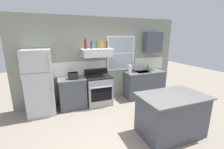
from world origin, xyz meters
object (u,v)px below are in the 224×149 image
Objects in this scene: bottle_amber_wine at (107,44)px; bottle_red_label_wine at (86,44)px; stove_range at (99,90)px; bottle_champagne_gold_foil at (102,44)px; toaster at (73,76)px; kitchen_island at (171,115)px; refrigerator at (40,83)px; dish_soap_bottle at (148,68)px; bottle_blue_liqueur at (91,45)px; bottle_olive_oil_square at (96,45)px; paper_towel_roll at (130,69)px.

bottle_red_label_wine is at bearing -179.90° from bottle_amber_wine.
bottle_champagne_gold_foil reaches higher than stove_range.
toaster reaches higher than stove_range.
refrigerator is at bearing 142.74° from kitchen_island.
bottle_blue_liqueur is at bearing -177.68° from dish_soap_bottle.
bottle_amber_wine is at bearing 18.89° from stove_range.
dish_soap_bottle reaches higher than kitchen_island.
refrigerator is 2.06m from bottle_champagne_gold_foil.
refrigerator is at bearing -176.16° from bottle_amber_wine.
stove_range is at bearing -17.94° from bottle_red_label_wine.
bottle_amber_wine is (1.97, 0.13, 0.97)m from refrigerator.
bottle_olive_oil_square is 0.92× the size of bottle_champagne_gold_foil.
bottle_olive_oil_square is at bearing 5.16° from refrigerator.
toaster is 0.27× the size of stove_range.
bottle_amber_wine is 1.03× the size of paper_towel_roll.
stove_range is at bearing -175.82° from dish_soap_bottle.
bottle_red_label_wine is (1.32, 0.13, 0.98)m from refrigerator.
toaster is 1.16m from bottle_olive_oil_square.
dish_soap_bottle is (0.76, 0.10, -0.04)m from paper_towel_roll.
bottle_olive_oil_square is (0.33, 0.02, -0.01)m from bottle_red_label_wine.
kitchen_island is (1.20, -2.12, -1.40)m from bottle_blue_liqueur.
refrigerator is at bearing -177.01° from bottle_blue_liqueur.
paper_towel_roll is at bearing -4.55° from bottle_olive_oil_square.
paper_towel_roll is (1.45, -0.07, -0.83)m from bottle_red_label_wine.
kitchen_island is (1.03, -2.06, -0.01)m from stove_range.
bottle_champagne_gold_foil is 1.05× the size of bottle_amber_wine.
bottle_olive_oil_square is (1.65, 0.15, 0.97)m from refrigerator.
toaster is 0.97× the size of bottle_red_label_wine.
stove_range reaches higher than kitchen_island.
toaster reaches higher than dish_soap_bottle.
bottle_blue_liqueur is 1.52m from paper_towel_roll.
bottle_blue_liqueur reaches higher than stove_range.
bottle_red_label_wine reaches higher than toaster.
bottle_red_label_wine is at bearing -179.68° from bottle_champagne_gold_foil.
bottle_blue_liqueur is 0.18× the size of kitchen_island.
paper_towel_roll reaches higher than kitchen_island.
bottle_champagne_gold_foil is (1.81, 0.13, 0.98)m from refrigerator.
stove_range is 1.26m from paper_towel_roll.
kitchen_island is at bearing -64.80° from bottle_olive_oil_square.
bottle_olive_oil_square reaches higher than paper_towel_roll.
bottle_blue_liqueur is at bearing 119.58° from kitchen_island.
refrigerator is 1.70m from stove_range.
bottle_amber_wine reaches higher than paper_towel_roll.
paper_towel_roll is (0.96, -0.07, -0.82)m from bottle_champagne_gold_foil.
refrigerator is 5.99× the size of toaster.
paper_towel_roll is (2.77, 0.06, 0.16)m from refrigerator.
bottle_blue_liqueur reaches higher than kitchen_island.
bottle_olive_oil_square is (0.77, 0.17, 0.85)m from toaster.
dish_soap_bottle is 0.13× the size of kitchen_island.
bottle_red_label_wine reaches higher than refrigerator.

